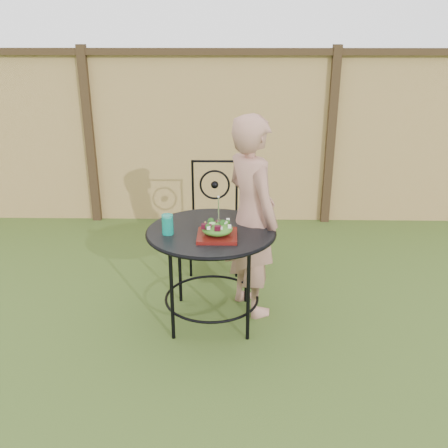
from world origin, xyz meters
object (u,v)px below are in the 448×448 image
salad_plate (217,236)px  diner (252,217)px  patio_chair (214,213)px  patio_table (211,248)px

salad_plate → diner: bearing=52.3°
patio_chair → salad_plate: patio_chair is taller
patio_table → patio_chair: 0.95m
diner → salad_plate: bearing=113.2°
diner → salad_plate: (-0.24, -0.32, -0.02)m
patio_chair → salad_plate: 1.11m
patio_table → diner: size_ratio=0.61×
patio_table → patio_chair: size_ratio=0.97×
patio_chair → diner: bearing=-68.2°
patio_table → diner: bearing=31.9°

